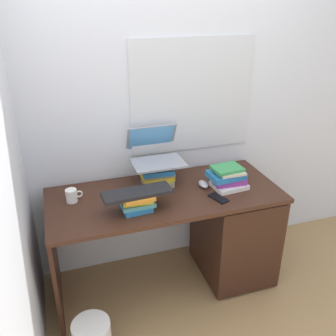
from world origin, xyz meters
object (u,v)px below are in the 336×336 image
Objects in this scene: mug at (72,196)px; cell_phone at (218,198)px; keyboard at (137,193)px; book_stack_keyboard_riser at (137,201)px; computer_mouse at (203,184)px; desk at (219,228)px; laptop at (155,152)px; book_stack_side at (228,177)px; book_stack_tall at (157,174)px.

mug is 0.94m from cell_phone.
book_stack_keyboard_riser is at bearing 100.89° from keyboard.
computer_mouse is (0.50, 0.15, -0.10)m from keyboard.
computer_mouse is at bearing -4.65° from mug.
laptop is at bearing 149.31° from desk.
book_stack_side is 2.53× the size of computer_mouse.
desk is 0.39m from cell_phone.
cell_phone is at bearing -44.57° from book_stack_tall.
computer_mouse is (0.28, -0.20, -0.19)m from laptop.
book_stack_side is 0.74× the size of laptop.
cell_phone is at bearing -51.14° from laptop.
book_stack_tall reaches higher than computer_mouse.
keyboard is at bearing -162.92° from computer_mouse.
book_stack_side is (0.66, 0.09, 0.02)m from book_stack_keyboard_riser.
desk is 0.73m from laptop.
cell_phone is at bearing -15.87° from mug.
keyboard reaches higher than cell_phone.
book_stack_tall is at bearing 157.85° from desk.
book_stack_side reaches higher than keyboard.
book_stack_keyboard_riser is 1.51× the size of cell_phone.
laptop is at bearing 149.39° from book_stack_side.
computer_mouse is (-0.15, 0.06, -0.06)m from book_stack_side.
book_stack_tall is at bearing 156.20° from computer_mouse.
laptop reaches higher than book_stack_side.
desk is 0.78m from keyboard.
desk is at bearing 38.37° from cell_phone.
book_stack_side is at bearing 4.82° from keyboard.
laptop is 0.40m from computer_mouse.
keyboard is 4.04× the size of computer_mouse.
book_stack_tall is 2.11× the size of mug.
book_stack_tall is 0.45m from cell_phone.
book_stack_side is at bearing -7.17° from mug.
mug reaches higher than desk.
book_stack_side is 0.63× the size of keyboard.
desk is at bearing 150.35° from book_stack_side.
cell_phone is at bearing -122.38° from desk.
keyboard is at bearing -171.67° from book_stack_side.
book_stack_keyboard_riser reaches higher than computer_mouse.
cell_phone is at bearing -134.93° from book_stack_side.
keyboard is at bearing -31.12° from mug.
book_stack_keyboard_riser is at bearing -170.10° from desk.
mug is (-1.03, 0.13, -0.03)m from book_stack_side.
keyboard is 0.54m from cell_phone.
computer_mouse is (0.29, -0.13, -0.06)m from book_stack_tall.
book_stack_tall is 0.32m from computer_mouse.
laptop is at bearing 109.61° from cell_phone.
laptop reaches higher than book_stack_keyboard_riser.
desk is 0.42m from book_stack_side.
laptop is at bearing 84.07° from book_stack_tall.
book_stack_keyboard_riser is at bearing -163.64° from computer_mouse.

